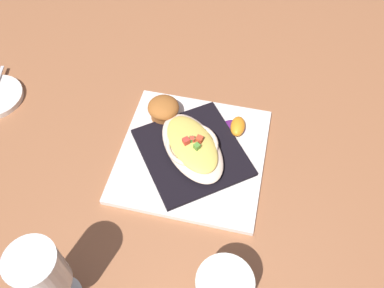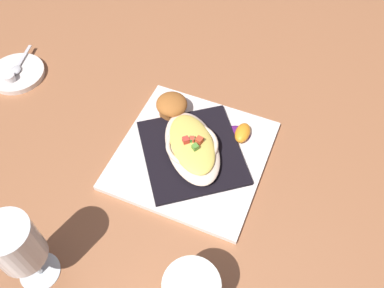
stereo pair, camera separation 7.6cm
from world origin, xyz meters
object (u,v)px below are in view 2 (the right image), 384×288
Objects in this scene: spoon at (17,68)px; creamer_cup_0 at (10,78)px; gratin_dish at (192,146)px; orange_garnish at (241,133)px; stemmed_glass at (17,246)px; creamer_saucer at (17,74)px; square_plate at (192,155)px; muffin at (172,106)px.

spoon is 0.04m from creamer_cup_0.
gratin_dish reaches higher than orange_garnish.
creamer_saucer is (0.40, 0.25, -0.10)m from stemmed_glass.
gratin_dish reaches higher than square_plate.
creamer_cup_0 is at bearing -176.41° from spoon.
gratin_dish is at bearing -144.22° from muffin.
muffin is at bearing 35.78° from gratin_dish.
square_plate is at bearing -144.22° from muffin.
creamer_saucer is (0.12, 0.43, -0.03)m from gratin_dish.
gratin_dish is at bearing -102.47° from creamer_cup_0.
gratin_dish is at bearing -105.83° from creamer_saucer.
creamer_cup_0 is (-0.03, -0.00, 0.01)m from creamer_saucer.
square_plate is 0.45m from creamer_saucer.
gratin_dish is at bearing -34.03° from stemmed_glass.
square_plate is 2.25× the size of creamer_saucer.
creamer_saucer is 0.03m from creamer_cup_0.
square_plate is 0.45m from spoon.
orange_garnish reaches higher than creamer_saucer.
stemmed_glass reaches higher than creamer_cup_0.
stemmed_glass is at bearing 145.98° from square_plate.
muffin reaches higher than creamer_saucer.
spoon is at bearing 73.17° from gratin_dish.
muffin is 1.18× the size of orange_garnish.
orange_garnish is 0.54× the size of spoon.
orange_garnish reaches higher than square_plate.
muffin is 0.39m from stemmed_glass.
orange_garnish is 0.51m from creamer_cup_0.
creamer_saucer is at bearing 74.17° from gratin_dish.
square_plate is 0.03m from gratin_dish.
orange_garnish is at bearing -53.13° from gratin_dish.
stemmed_glass reaches higher than spoon.
square_plate is at bearing -106.83° from spoon.
gratin_dish reaches higher than creamer_saucer.
square_plate is 1.69× the size of stemmed_glass.
stemmed_glass reaches higher than square_plate.
stemmed_glass is at bearing -146.69° from creamer_cup_0.
stemmed_glass reaches higher than orange_garnish.
square_plate is 0.11m from orange_garnish.
stemmed_glass is 1.64× the size of spoon.
spoon is at bearing 3.59° from creamer_saucer.
gratin_dish is 0.45m from spoon.
orange_garnish is 0.52m from creamer_saucer.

